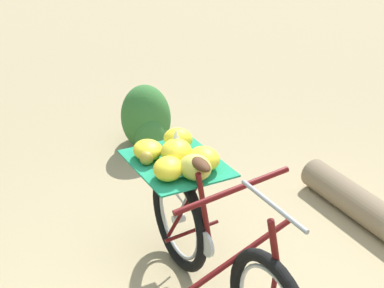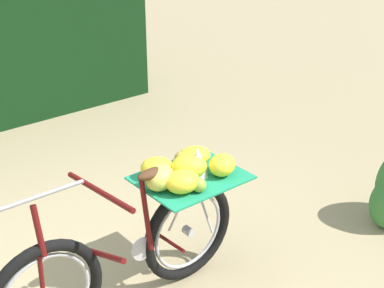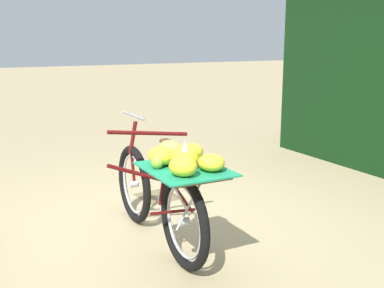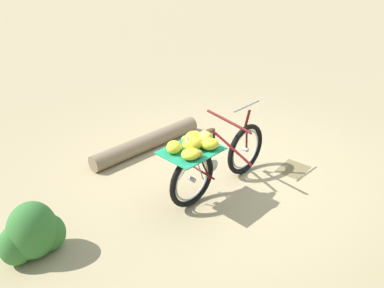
# 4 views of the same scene
# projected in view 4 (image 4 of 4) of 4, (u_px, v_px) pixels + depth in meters

# --- Properties ---
(ground_plane) EXTENTS (60.00, 60.00, 0.00)m
(ground_plane) POSITION_uv_depth(u_px,v_px,m) (239.00, 182.00, 5.57)
(ground_plane) COLOR tan
(bicycle) EXTENTS (1.80, 0.72, 1.03)m
(bicycle) POSITION_uv_depth(u_px,v_px,m) (212.00, 157.00, 5.10)
(bicycle) COLOR black
(bicycle) RESTS_ON ground_plane
(fallen_log) EXTENTS (1.95, 0.49, 0.25)m
(fallen_log) POSITION_uv_depth(u_px,v_px,m) (147.00, 142.00, 6.33)
(fallen_log) COLOR #7F6B51
(fallen_log) RESTS_ON ground_plane
(shrub_cluster) EXTENTS (0.68, 0.47, 0.65)m
(shrub_cluster) POSITION_uv_depth(u_px,v_px,m) (32.00, 234.00, 4.21)
(shrub_cluster) COLOR #387533
(shrub_cluster) RESTS_ON ground_plane
(leaf_litter_patch) EXTENTS (0.44, 0.36, 0.01)m
(leaf_litter_patch) POSITION_uv_depth(u_px,v_px,m) (293.00, 169.00, 5.87)
(leaf_litter_patch) COLOR olive
(leaf_litter_patch) RESTS_ON ground_plane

